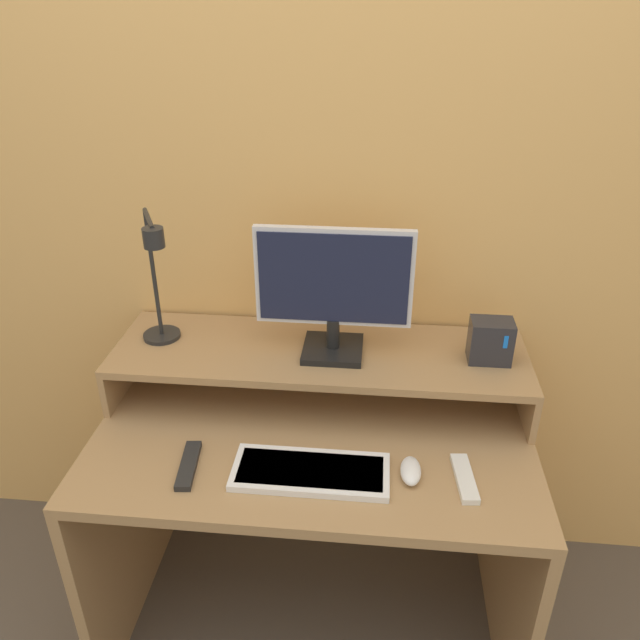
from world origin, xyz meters
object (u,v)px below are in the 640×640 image
Objects in this scene: monitor at (334,288)px; desk_lamp at (157,284)px; remote_control at (188,465)px; remote_secondary at (465,478)px; mouse at (411,471)px; router_dock at (490,341)px; keyboard at (311,472)px.

desk_lamp reaches higher than monitor.
remote_secondary is at bearing 1.76° from remote_control.
mouse is 0.60× the size of remote_secondary.
desk_lamp is at bearing 159.90° from remote_secondary.
monitor is 4.23× the size of mouse.
desk_lamp is (-0.48, -0.02, 0.00)m from monitor.
router_dock reaches higher than keyboard.
desk_lamp is 0.65m from keyboard.
remote_secondary is at bearing -43.20° from monitor.
desk_lamp is 0.94m from remote_secondary.
keyboard reaches higher than remote_control.
router_dock reaches higher than remote_secondary.
mouse is (0.70, -0.30, -0.33)m from desk_lamp.
monitor is 0.45m from router_dock.
mouse is at bearing -56.06° from monitor.
remote_secondary is (0.37, 0.02, -0.00)m from keyboard.
desk_lamp is at bearing -178.56° from router_dock.
keyboard is 2.22× the size of remote_control.
router_dock is 0.39m from remote_secondary.
monitor is 0.59m from remote_control.
desk_lamp reaches higher than remote_secondary.
desk_lamp reaches higher than router_dock.
keyboard is at bearing -94.22° from monitor.
mouse is (0.22, -0.32, -0.33)m from monitor.
router_dock is 0.70× the size of remote_control.
desk_lamp is at bearing -177.03° from monitor.
remote_control is (-0.33, -0.35, -0.34)m from monitor.
mouse is 0.55m from remote_control.
router_dock is 1.21× the size of mouse.
remote_secondary is (0.13, -0.00, -0.01)m from mouse.
keyboard is 0.31m from remote_control.
remote_control is at bearing -177.53° from mouse.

